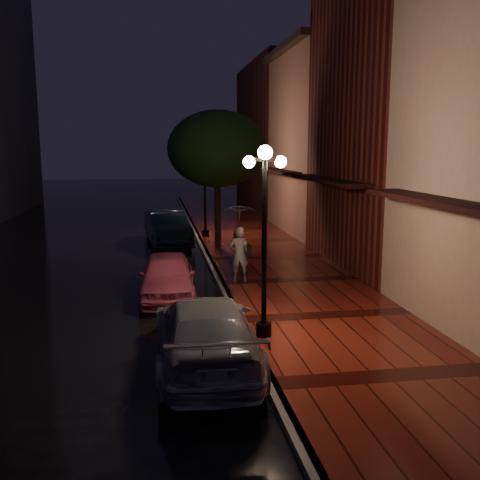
{
  "coord_description": "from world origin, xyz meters",
  "views": [
    {
      "loc": [
        -2.03,
        -16.46,
        4.42
      ],
      "look_at": [
        0.7,
        0.64,
        1.4
      ],
      "focal_mm": 40.0,
      "sensor_mm": 36.0,
      "label": 1
    }
  ],
  "objects_px": {
    "pink_car": "(167,276)",
    "silver_car": "(206,332)",
    "streetlamp_near": "(264,230)",
    "woman_with_umbrella": "(240,231)",
    "parking_meter": "(235,246)",
    "streetlamp_far": "(205,186)",
    "navy_car": "(167,228)",
    "street_tree": "(218,151)"
  },
  "relations": [
    {
      "from": "pink_car",
      "to": "silver_car",
      "type": "relative_size",
      "value": 0.8
    },
    {
      "from": "streetlamp_near",
      "to": "silver_car",
      "type": "xyz_separation_m",
      "value": [
        -1.44,
        -1.14,
        -1.88
      ]
    },
    {
      "from": "woman_with_umbrella",
      "to": "parking_meter",
      "type": "bearing_deg",
      "value": -85.1
    },
    {
      "from": "streetlamp_far",
      "to": "pink_car",
      "type": "height_order",
      "value": "streetlamp_far"
    },
    {
      "from": "streetlamp_far",
      "to": "navy_car",
      "type": "height_order",
      "value": "streetlamp_far"
    },
    {
      "from": "streetlamp_near",
      "to": "streetlamp_far",
      "type": "bearing_deg",
      "value": 90.0
    },
    {
      "from": "silver_car",
      "to": "woman_with_umbrella",
      "type": "height_order",
      "value": "woman_with_umbrella"
    },
    {
      "from": "pink_car",
      "to": "woman_with_umbrella",
      "type": "relative_size",
      "value": 1.59
    },
    {
      "from": "streetlamp_far",
      "to": "parking_meter",
      "type": "height_order",
      "value": "streetlamp_far"
    },
    {
      "from": "street_tree",
      "to": "woman_with_umbrella",
      "type": "distance_m",
      "value": 6.38
    },
    {
      "from": "navy_car",
      "to": "woman_with_umbrella",
      "type": "height_order",
      "value": "woman_with_umbrella"
    },
    {
      "from": "streetlamp_near",
      "to": "silver_car",
      "type": "height_order",
      "value": "streetlamp_near"
    },
    {
      "from": "silver_car",
      "to": "pink_car",
      "type": "bearing_deg",
      "value": -81.98
    },
    {
      "from": "navy_car",
      "to": "pink_car",
      "type": "bearing_deg",
      "value": -98.94
    },
    {
      "from": "streetlamp_near",
      "to": "pink_car",
      "type": "height_order",
      "value": "streetlamp_near"
    },
    {
      "from": "streetlamp_far",
      "to": "streetlamp_near",
      "type": "bearing_deg",
      "value": -90.0
    },
    {
      "from": "parking_meter",
      "to": "streetlamp_near",
      "type": "bearing_deg",
      "value": -97.81
    },
    {
      "from": "streetlamp_far",
      "to": "silver_car",
      "type": "relative_size",
      "value": 0.87
    },
    {
      "from": "street_tree",
      "to": "streetlamp_far",
      "type": "bearing_deg",
      "value": 94.91
    },
    {
      "from": "woman_with_umbrella",
      "to": "silver_car",
      "type": "bearing_deg",
      "value": 84.44
    },
    {
      "from": "navy_car",
      "to": "parking_meter",
      "type": "bearing_deg",
      "value": -76.15
    },
    {
      "from": "streetlamp_far",
      "to": "navy_car",
      "type": "relative_size",
      "value": 0.92
    },
    {
      "from": "parking_meter",
      "to": "street_tree",
      "type": "bearing_deg",
      "value": 87.8
    },
    {
      "from": "parking_meter",
      "to": "pink_car",
      "type": "bearing_deg",
      "value": -133.51
    },
    {
      "from": "pink_car",
      "to": "parking_meter",
      "type": "bearing_deg",
      "value": 52.78
    },
    {
      "from": "street_tree",
      "to": "navy_car",
      "type": "xyz_separation_m",
      "value": [
        -2.1,
        1.88,
        -3.48
      ]
    },
    {
      "from": "streetlamp_near",
      "to": "parking_meter",
      "type": "xyz_separation_m",
      "value": [
        0.41,
        7.07,
        -1.65
      ]
    },
    {
      "from": "silver_car",
      "to": "streetlamp_far",
      "type": "bearing_deg",
      "value": -94.53
    },
    {
      "from": "streetlamp_near",
      "to": "street_tree",
      "type": "relative_size",
      "value": 0.74
    },
    {
      "from": "streetlamp_near",
      "to": "woman_with_umbrella",
      "type": "distance_m",
      "value": 5.18
    },
    {
      "from": "parking_meter",
      "to": "woman_with_umbrella",
      "type": "bearing_deg",
      "value": -99.13
    },
    {
      "from": "streetlamp_far",
      "to": "silver_car",
      "type": "bearing_deg",
      "value": -95.42
    },
    {
      "from": "silver_car",
      "to": "parking_meter",
      "type": "distance_m",
      "value": 8.42
    },
    {
      "from": "street_tree",
      "to": "silver_car",
      "type": "distance_m",
      "value": 12.75
    },
    {
      "from": "pink_car",
      "to": "streetlamp_far",
      "type": "bearing_deg",
      "value": 80.09
    },
    {
      "from": "pink_car",
      "to": "parking_meter",
      "type": "height_order",
      "value": "parking_meter"
    },
    {
      "from": "pink_car",
      "to": "silver_car",
      "type": "xyz_separation_m",
      "value": [
        0.64,
        -5.14,
        0.05
      ]
    },
    {
      "from": "navy_car",
      "to": "silver_car",
      "type": "height_order",
      "value": "navy_car"
    },
    {
      "from": "streetlamp_near",
      "to": "streetlamp_far",
      "type": "xyz_separation_m",
      "value": [
        0.0,
        14.0,
        0.0
      ]
    },
    {
      "from": "streetlamp_near",
      "to": "navy_car",
      "type": "height_order",
      "value": "streetlamp_near"
    },
    {
      "from": "street_tree",
      "to": "woman_with_umbrella",
      "type": "height_order",
      "value": "street_tree"
    },
    {
      "from": "streetlamp_far",
      "to": "silver_car",
      "type": "xyz_separation_m",
      "value": [
        -1.44,
        -15.14,
        -1.88
      ]
    }
  ]
}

